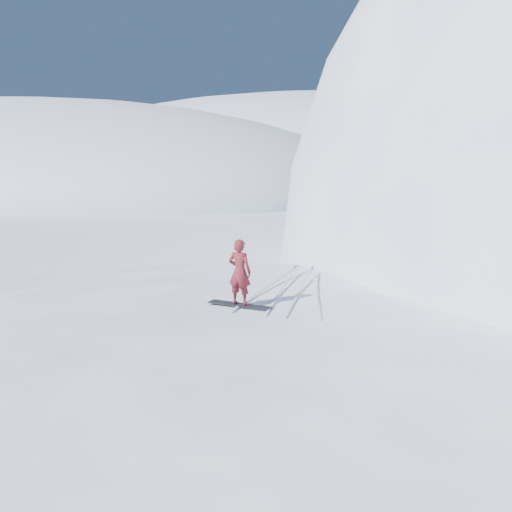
{
  "coord_description": "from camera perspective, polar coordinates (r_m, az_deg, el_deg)",
  "views": [
    {
      "loc": [
        4.14,
        -9.27,
        6.31
      ],
      "look_at": [
        -1.93,
        4.28,
        3.5
      ],
      "focal_mm": 40.0,
      "sensor_mm": 36.0,
      "label": 1
    }
  ],
  "objects": [
    {
      "name": "near_ridge",
      "position": [
        14.15,
        9.08,
        -15.91
      ],
      "size": [
        36.0,
        28.0,
        4.8
      ],
      "primitive_type": "ellipsoid",
      "color": "white",
      "rests_on": "ground"
    },
    {
      "name": "far_ridge_a",
      "position": [
        101.66,
        -22.92,
        6.32
      ],
      "size": [
        120.0,
        70.0,
        28.0
      ],
      "primitive_type": "ellipsoid",
      "color": "white",
      "rests_on": "ground"
    },
    {
      "name": "ground",
      "position": [
        11.95,
        0.04,
        -21.15
      ],
      "size": [
        400.0,
        400.0,
        0.0
      ],
      "primitive_type": "plane",
      "color": "white",
      "rests_on": "ground"
    },
    {
      "name": "snowboarder",
      "position": [
        14.26,
        -1.64,
        -1.61
      ],
      "size": [
        0.62,
        0.42,
        1.67
      ],
      "primitive_type": "imported",
      "rotation": [
        0.0,
        0.0,
        3.11
      ],
      "color": "maroon",
      "rests_on": "snowboard"
    },
    {
      "name": "far_ridge_c",
      "position": [
        127.33,
        3.85,
        7.85
      ],
      "size": [
        140.0,
        90.0,
        36.0
      ],
      "primitive_type": "ellipsoid",
      "color": "white",
      "rests_on": "ground"
    },
    {
      "name": "snowboard",
      "position": [
        14.47,
        -1.62,
        -4.9
      ],
      "size": [
        1.72,
        0.37,
        0.03
      ],
      "primitive_type": "cube",
      "rotation": [
        0.0,
        0.0,
        -0.03
      ],
      "color": "black",
      "rests_on": "near_ridge"
    },
    {
      "name": "wind_bumps",
      "position": [
        13.84,
        1.58,
        -16.41
      ],
      "size": [
        16.0,
        14.4,
        1.0
      ],
      "color": "white",
      "rests_on": "ground"
    },
    {
      "name": "board_tracks",
      "position": [
        16.39,
        3.69,
        -3.03
      ],
      "size": [
        2.74,
        5.99,
        0.04
      ],
      "color": "silver",
      "rests_on": "ground"
    }
  ]
}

